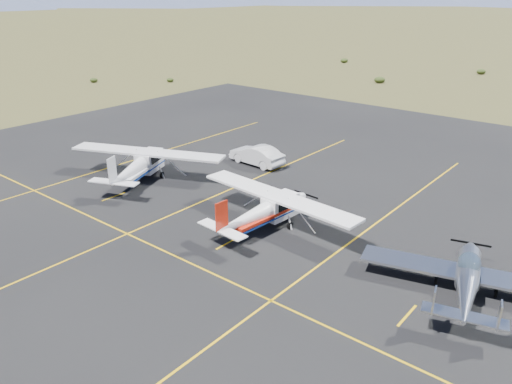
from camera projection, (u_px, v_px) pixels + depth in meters
ground at (368, 264)px, 26.85m from camera, size 1600.00×1600.00×0.00m
apron at (266, 228)px, 30.95m from camera, size 72.00×72.00×0.02m
aircraft_low_wing at (468, 277)px, 23.67m from camera, size 7.58×10.33×2.25m
aircraft_cessna at (265, 210)px, 30.28m from camera, size 7.01×11.67×2.95m
aircraft_plain at (140, 164)px, 37.84m from camera, size 8.97×12.03×3.14m
sedan at (257, 155)px, 41.78m from camera, size 2.02×5.05×1.63m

